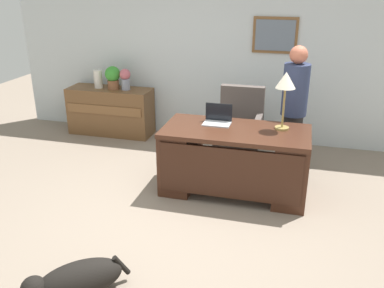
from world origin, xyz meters
name	(u,v)px	position (x,y,z in m)	size (l,w,h in m)	color
ground_plane	(183,219)	(0.00, 0.00, 0.00)	(12.00, 12.00, 0.00)	gray
back_wall	(230,52)	(0.00, 2.60, 1.35)	(7.00, 0.16, 2.70)	silver
desk	(234,159)	(0.41, 0.74, 0.43)	(1.67, 0.81, 0.79)	#422316
credenza	(111,111)	(-1.87, 2.25, 0.38)	(1.35, 0.50, 0.75)	brown
armchair	(239,129)	(0.32, 1.70, 0.47)	(0.60, 0.59, 1.03)	#564C47
person_standing	(293,110)	(1.02, 1.50, 0.85)	(0.32, 0.32, 1.65)	#262323
dog_lying	(75,280)	(-0.51, -1.33, 0.15)	(0.72, 0.68, 0.30)	black
laptop	(218,119)	(0.17, 0.93, 0.85)	(0.32, 0.22, 0.23)	#B2B5BA
desk_lamp	(286,84)	(0.92, 0.92, 1.31)	(0.22, 0.22, 0.66)	#9E8447
vase_with_flowers	(125,78)	(-1.58, 2.25, 0.94)	(0.17, 0.17, 0.33)	#8C94A6
vase_empty	(98,79)	(-2.05, 2.25, 0.90)	(0.14, 0.14, 0.28)	silver
potted_plant	(113,77)	(-1.79, 2.25, 0.95)	(0.24, 0.24, 0.36)	brown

